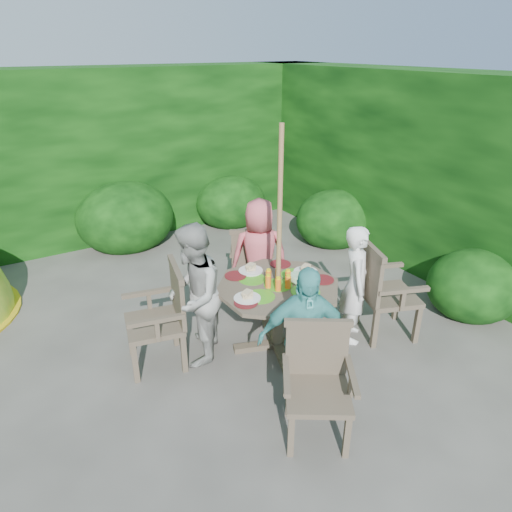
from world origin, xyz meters
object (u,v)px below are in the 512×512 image
patio_table (278,295)px  garden_chair_front (317,380)px  garden_chair_back (252,260)px  child_front (304,339)px  child_left (194,296)px  parasol_pole (279,247)px  garden_chair_left (163,316)px  child_back (259,256)px  garden_chair_right (382,290)px  child_right (356,285)px

patio_table → garden_chair_front: bearing=-108.5°
garden_chair_back → child_front: child_front is taller
garden_chair_back → child_left: bearing=67.2°
parasol_pole → patio_table: bearing=-6.4°
child_front → child_left: bearing=141.5°
garden_chair_left → child_back: size_ratio=0.73×
garden_chair_right → child_back: size_ratio=0.75×
garden_chair_front → child_left: 1.39m
garden_chair_left → child_back: bearing=118.6°
garden_chair_right → garden_chair_left: size_ratio=1.03×
child_right → child_front: child_front is taller
garden_chair_back → garden_chair_right: bearing=147.8°
child_left → patio_table: bearing=104.9°
patio_table → child_front: size_ratio=1.21×
patio_table → child_front: child_front is taller
garden_chair_right → garden_chair_left: garden_chair_right is taller
garden_chair_left → garden_chair_back: size_ratio=1.10×
patio_table → child_front: 0.80m
garden_chair_back → child_left: (-1.10, -0.79, 0.23)m
patio_table → child_left: child_left is taller
garden_chair_right → garden_chair_front: bearing=137.8°
garden_chair_left → garden_chair_back: bearing=128.2°
garden_chair_front → child_front: child_front is taller
patio_table → garden_chair_right: 1.09m
garden_chair_front → child_left: child_left is taller
child_right → child_front: size_ratio=0.97×
parasol_pole → garden_chair_left: (-1.03, 0.37, -0.59)m
child_left → child_back: size_ratio=1.06×
child_left → child_front: size_ratio=1.08×
garden_chair_front → garden_chair_back: bearing=104.7°
child_right → child_back: (-0.49, 1.02, 0.03)m
garden_chair_back → garden_chair_left: bearing=58.0°
parasol_pole → child_right: 0.94m
garden_chair_left → child_left: bearing=80.8°
garden_chair_back → patio_table: bearing=103.6°
parasol_pole → garden_chair_back: size_ratio=2.56×
patio_table → garden_chair_right: (1.03, -0.36, -0.07)m
garden_chair_right → garden_chair_front: (-1.38, -0.69, -0.05)m
patio_table → child_right: size_ratio=1.25×
child_back → parasol_pole: bearing=96.6°
garden_chair_right → child_front: bearing=128.3°
parasol_pole → child_back: bearing=70.8°
garden_chair_left → child_right: (1.79, -0.63, 0.11)m
child_left → garden_chair_front: bearing=51.4°
patio_table → garden_chair_left: 1.10m
patio_table → garden_chair_front: (-0.35, -1.05, -0.12)m
patio_table → garden_chair_back: (0.34, 1.05, -0.13)m
garden_chair_front → child_back: (0.61, 1.80, 0.18)m
garden_chair_front → child_back: bearing=104.4°
garden_chair_left → child_right: child_right is taller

